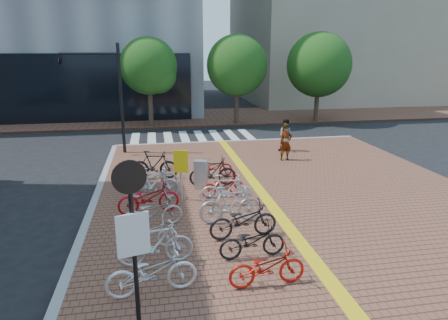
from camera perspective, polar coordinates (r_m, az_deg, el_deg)
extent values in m
plane|color=black|center=(11.59, -0.02, -11.50)|extent=(120.00, 120.00, 0.00)
cube|color=gray|center=(23.27, 2.12, 2.63)|extent=(14.00, 0.25, 0.15)
cube|color=brown|center=(31.65, -6.68, 5.99)|extent=(70.00, 8.00, 0.15)
cube|color=gray|center=(46.73, 16.02, 19.56)|extent=(20.00, 18.00, 18.00)
cube|color=silver|center=(24.76, -12.60, 2.89)|extent=(0.50, 4.00, 0.01)
cube|color=silver|center=(24.73, -10.29, 3.00)|extent=(0.50, 4.00, 0.01)
cube|color=silver|center=(24.75, -7.97, 3.11)|extent=(0.50, 4.00, 0.01)
cube|color=silver|center=(24.80, -5.66, 3.21)|extent=(0.50, 4.00, 0.01)
cube|color=silver|center=(24.89, -3.36, 3.31)|extent=(0.50, 4.00, 0.01)
cube|color=silver|center=(25.02, -1.08, 3.40)|extent=(0.50, 4.00, 0.01)
cube|color=silver|center=(25.19, 1.17, 3.48)|extent=(0.50, 4.00, 0.01)
cube|color=silver|center=(25.40, 3.38, 3.56)|extent=(0.50, 4.00, 0.01)
cylinder|color=#38281E|center=(27.93, -10.44, 7.43)|extent=(0.32, 0.32, 2.60)
sphere|color=#194714|center=(27.69, -10.73, 13.07)|extent=(3.80, 3.80, 3.80)
sphere|color=#194714|center=(27.42, -9.39, 11.85)|extent=(2.40, 2.40, 2.40)
cylinder|color=#38281E|center=(28.52, 1.80, 7.84)|extent=(0.32, 0.32, 2.60)
sphere|color=#194714|center=(28.29, 1.85, 13.37)|extent=(4.20, 4.20, 4.20)
sphere|color=#194714|center=(28.15, 3.19, 12.12)|extent=(2.40, 2.40, 2.40)
cylinder|color=#38281E|center=(30.32, 13.08, 7.91)|extent=(0.32, 0.32, 2.60)
sphere|color=#194714|center=(30.09, 13.41, 13.10)|extent=(4.60, 4.60, 4.60)
sphere|color=#194714|center=(30.09, 14.63, 11.87)|extent=(2.40, 2.40, 2.40)
imported|color=white|center=(9.01, -10.30, -15.44)|extent=(2.04, 0.93, 1.03)
imported|color=silver|center=(10.04, -9.79, -11.71)|extent=(1.89, 0.63, 1.12)
imported|color=white|center=(10.89, -10.95, -10.29)|extent=(1.63, 0.59, 0.85)
imported|color=#A4A4A8|center=(12.09, -10.18, -7.32)|extent=(1.89, 0.99, 0.95)
imported|color=red|center=(13.09, -10.73, -5.32)|extent=(2.06, 1.02, 1.04)
imported|color=silver|center=(14.31, -10.12, -3.26)|extent=(1.95, 0.82, 1.14)
imported|color=#A6A6AA|center=(15.25, -10.17, -2.39)|extent=(1.90, 0.77, 0.98)
imported|color=black|center=(16.50, -9.95, -0.67)|extent=(2.00, 0.87, 1.16)
imported|color=red|center=(9.22, 6.17, -14.91)|extent=(1.79, 0.70, 0.93)
imported|color=black|center=(10.30, 4.06, -11.46)|extent=(1.75, 0.70, 0.90)
imported|color=black|center=(11.27, 2.77, -8.60)|extent=(2.02, 0.87, 1.03)
imported|color=#ACACB0|center=(12.16, 0.97, -6.34)|extent=(1.97, 0.62, 1.17)
imported|color=silver|center=(13.45, 0.40, -4.32)|extent=(1.88, 0.75, 1.10)
imported|color=#B90D10|center=(14.31, -0.17, -3.64)|extent=(1.65, 0.76, 0.83)
imported|color=black|center=(15.40, -1.63, -1.74)|extent=(1.83, 0.56, 1.09)
imported|color=#AD100C|center=(16.45, -1.59, -1.04)|extent=(1.68, 0.73, 0.86)
imported|color=gray|center=(19.13, 8.79, 2.45)|extent=(0.66, 0.46, 1.70)
imported|color=#4D5361|center=(20.83, 8.91, 3.48)|extent=(0.97, 0.85, 1.67)
cube|color=#ADACB1|center=(15.14, -3.29, -2.07)|extent=(0.58, 0.49, 1.09)
cylinder|color=#B7B7BC|center=(13.89, -6.17, -2.31)|extent=(0.08, 0.08, 1.77)
cube|color=yellow|center=(13.69, -6.22, -0.22)|extent=(0.49, 0.16, 0.79)
cylinder|color=black|center=(7.64, -12.73, -12.01)|extent=(0.11, 0.11, 3.27)
cylinder|color=black|center=(7.06, -13.40, -2.39)|extent=(0.60, 0.20, 0.61)
cube|color=silver|center=(7.46, -12.88, -10.38)|extent=(0.59, 0.20, 0.82)
cylinder|color=black|center=(20.68, -14.47, 8.37)|extent=(0.16, 0.16, 5.42)
cylinder|color=black|center=(20.69, -18.75, 14.21)|extent=(2.71, 0.11, 0.11)
imported|color=black|center=(20.93, -22.45, 13.13)|extent=(0.24, 1.12, 0.45)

